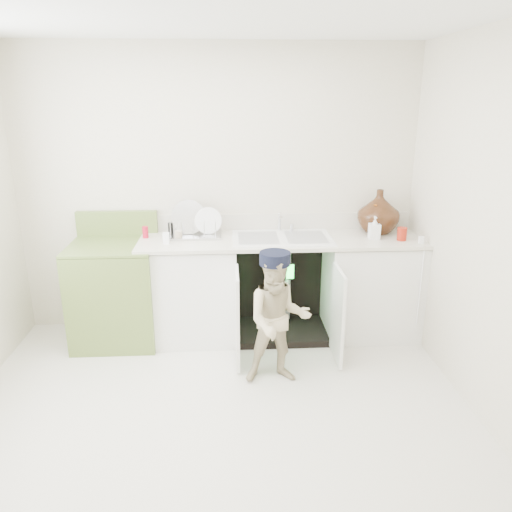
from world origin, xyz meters
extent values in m
plane|color=beige|center=(0.00, 0.00, 0.00)|extent=(3.50, 3.50, 0.00)
cube|color=beige|center=(0.00, 1.50, 1.25)|extent=(3.50, 2.50, 0.02)
cube|color=beige|center=(0.00, -1.50, 1.25)|extent=(3.50, 2.50, 0.02)
cube|color=beige|center=(1.75, 0.00, 1.25)|extent=(2.50, 3.00, 0.02)
plane|color=white|center=(0.00, 0.00, 2.50)|extent=(3.50, 3.50, 0.00)
cube|color=white|center=(-0.25, 1.20, 0.43)|extent=(0.80, 0.60, 0.86)
cube|color=white|center=(1.35, 1.20, 0.43)|extent=(0.80, 0.60, 0.86)
cube|color=black|center=(0.55, 1.47, 0.43)|extent=(0.80, 0.06, 0.86)
cube|color=black|center=(0.55, 1.20, 0.03)|extent=(0.80, 0.60, 0.06)
cylinder|color=gray|center=(0.48, 1.30, 0.45)|extent=(0.05, 0.05, 0.70)
cylinder|color=gray|center=(0.62, 1.30, 0.45)|extent=(0.05, 0.05, 0.70)
cylinder|color=gray|center=(0.55, 1.25, 0.62)|extent=(0.07, 0.18, 0.07)
cube|color=white|center=(0.15, 0.70, 0.40)|extent=(0.03, 0.40, 0.76)
cube|color=white|center=(0.95, 0.70, 0.40)|extent=(0.02, 0.40, 0.76)
cube|color=silver|center=(0.55, 1.20, 0.89)|extent=(2.44, 0.64, 0.03)
cube|color=silver|center=(0.55, 1.49, 0.98)|extent=(2.44, 0.02, 0.15)
cube|color=white|center=(0.55, 1.20, 0.90)|extent=(0.85, 0.55, 0.02)
cube|color=gray|center=(0.34, 1.20, 0.91)|extent=(0.34, 0.40, 0.01)
cube|color=gray|center=(0.76, 1.20, 0.91)|extent=(0.34, 0.40, 0.01)
cylinder|color=silver|center=(0.55, 1.42, 0.99)|extent=(0.03, 0.03, 0.17)
cylinder|color=silver|center=(0.55, 1.36, 1.06)|extent=(0.02, 0.14, 0.02)
cylinder|color=silver|center=(0.66, 1.42, 0.94)|extent=(0.04, 0.04, 0.06)
cylinder|color=white|center=(1.68, 0.89, 0.55)|extent=(0.01, 0.01, 0.70)
cube|color=white|center=(1.68, 0.98, 0.93)|extent=(0.04, 0.02, 0.06)
cube|color=silver|center=(-0.21, 1.32, 0.91)|extent=(0.48, 0.32, 0.02)
cylinder|color=silver|center=(-0.25, 1.34, 1.00)|extent=(0.30, 0.11, 0.29)
cylinder|color=white|center=(-0.08, 1.32, 0.98)|extent=(0.23, 0.06, 0.23)
cylinder|color=silver|center=(-0.40, 1.22, 0.99)|extent=(0.01, 0.01, 0.14)
cylinder|color=silver|center=(-0.30, 1.22, 0.99)|extent=(0.01, 0.01, 0.14)
cylinder|color=silver|center=(-0.21, 1.22, 0.99)|extent=(0.01, 0.01, 0.14)
cylinder|color=silver|center=(-0.11, 1.22, 0.99)|extent=(0.01, 0.01, 0.14)
cylinder|color=silver|center=(-0.02, 1.22, 0.99)|extent=(0.01, 0.01, 0.14)
imported|color=#4B2015|center=(1.42, 1.34, 1.09)|extent=(0.37, 0.37, 0.38)
imported|color=orange|center=(1.36, 1.30, 1.04)|extent=(0.10, 0.11, 0.27)
imported|color=white|center=(1.33, 1.14, 1.00)|extent=(0.09, 0.09, 0.19)
cylinder|color=#A01D0D|center=(1.55, 1.08, 0.96)|extent=(0.08, 0.08, 0.11)
cylinder|color=#B10F26|center=(-0.62, 1.28, 0.95)|extent=(0.05, 0.05, 0.10)
cylinder|color=#BFA98C|center=(-0.33, 1.20, 0.94)|extent=(0.06, 0.06, 0.08)
cylinder|color=black|center=(-0.41, 1.32, 0.96)|extent=(0.04, 0.04, 0.12)
cube|color=white|center=(-0.42, 1.10, 0.95)|extent=(0.05, 0.05, 0.09)
cube|color=olive|center=(-0.89, 1.18, 0.43)|extent=(0.71, 0.65, 0.86)
cube|color=olive|center=(-0.89, 1.18, 0.87)|extent=(0.71, 0.65, 0.02)
cube|color=olive|center=(-0.89, 1.46, 0.99)|extent=(0.71, 0.06, 0.22)
cylinder|color=black|center=(-1.07, 1.02, 0.86)|extent=(0.16, 0.16, 0.02)
cylinder|color=silver|center=(-1.07, 1.02, 0.88)|extent=(0.19, 0.19, 0.01)
cylinder|color=black|center=(-1.07, 1.33, 0.86)|extent=(0.16, 0.16, 0.02)
cylinder|color=silver|center=(-1.07, 1.33, 0.88)|extent=(0.19, 0.19, 0.01)
cylinder|color=black|center=(-0.72, 1.02, 0.86)|extent=(0.16, 0.16, 0.02)
cylinder|color=silver|center=(-0.72, 1.02, 0.88)|extent=(0.19, 0.19, 0.01)
cylinder|color=black|center=(-0.72, 1.33, 0.86)|extent=(0.16, 0.16, 0.02)
cylinder|color=silver|center=(-0.72, 1.33, 0.88)|extent=(0.19, 0.19, 0.01)
imported|color=beige|center=(0.44, 0.43, 0.50)|extent=(0.50, 0.39, 1.00)
cylinder|color=black|center=(0.44, 0.43, 0.97)|extent=(0.23, 0.23, 0.09)
cube|color=black|center=(0.44, 0.53, 0.94)|extent=(0.17, 0.10, 0.01)
cube|color=black|center=(0.58, 0.86, 0.72)|extent=(0.07, 0.01, 0.14)
cube|color=#26F23F|center=(0.58, 0.85, 0.72)|extent=(0.06, 0.00, 0.12)
camera|label=1|loc=(0.09, -2.89, 2.08)|focal=35.00mm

